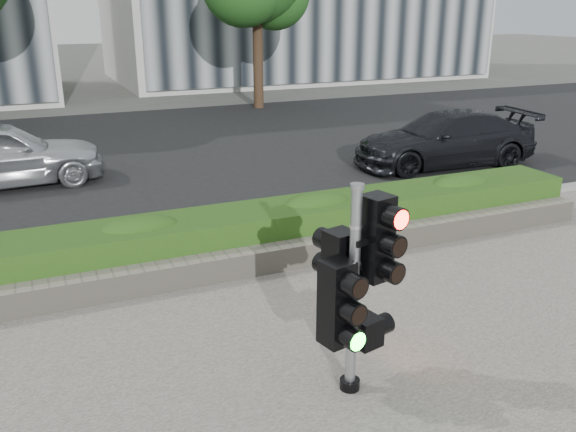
{
  "coord_description": "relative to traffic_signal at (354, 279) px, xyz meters",
  "views": [
    {
      "loc": [
        -2.47,
        -5.39,
        3.53
      ],
      "look_at": [
        0.15,
        0.6,
        1.28
      ],
      "focal_mm": 38.0,
      "sensor_mm": 36.0,
      "label": 1
    }
  ],
  "objects": [
    {
      "name": "ground",
      "position": [
        -0.12,
        0.98,
        -1.17
      ],
      "size": [
        120.0,
        120.0,
        0.0
      ],
      "primitive_type": "plane",
      "color": "#51514C",
      "rests_on": "ground"
    },
    {
      "name": "traffic_signal",
      "position": [
        0.0,
        0.0,
        0.0
      ],
      "size": [
        0.74,
        0.61,
        2.06
      ],
      "rotation": [
        0.0,
        0.0,
        0.23
      ],
      "color": "black",
      "rests_on": "sidewalk"
    },
    {
      "name": "hedge",
      "position": [
        -0.12,
        3.53,
        -0.8
      ],
      "size": [
        12.0,
        1.0,
        0.68
      ],
      "primitive_type": "cube",
      "color": "#4A8027",
      "rests_on": "sidewalk"
    },
    {
      "name": "stone_wall",
      "position": [
        -0.12,
        2.88,
        -0.97
      ],
      "size": [
        12.0,
        0.32,
        0.34
      ],
      "primitive_type": "cube",
      "color": "gray",
      "rests_on": "sidewalk"
    },
    {
      "name": "road",
      "position": [
        -0.12,
        10.98,
        -1.16
      ],
      "size": [
        60.0,
        13.0,
        0.02
      ],
      "primitive_type": "cube",
      "color": "black",
      "rests_on": "ground"
    },
    {
      "name": "car_dark",
      "position": [
        6.25,
        6.8,
        -0.53
      ],
      "size": [
        4.41,
        2.12,
        1.24
      ],
      "primitive_type": "imported",
      "rotation": [
        0.0,
        0.0,
        -1.66
      ],
      "color": "black",
      "rests_on": "road"
    },
    {
      "name": "curb",
      "position": [
        -0.12,
        4.13,
        -1.11
      ],
      "size": [
        60.0,
        0.25,
        0.12
      ],
      "primitive_type": "cube",
      "color": "gray",
      "rests_on": "ground"
    }
  ]
}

